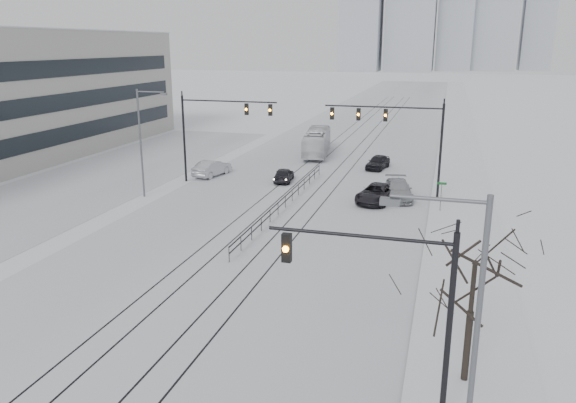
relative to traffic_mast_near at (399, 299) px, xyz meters
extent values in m
cube|color=silver|center=(-10.79, 54.00, -4.55)|extent=(22.00, 260.00, 0.02)
cube|color=silver|center=(2.71, 54.00, -4.48)|extent=(5.00, 260.00, 0.16)
cube|color=gray|center=(0.26, 54.00, -4.50)|extent=(0.10, 260.00, 0.12)
cube|color=silver|center=(-30.79, 29.00, -4.55)|extent=(14.00, 60.00, 0.03)
cube|color=black|center=(-13.39, 34.00, -4.54)|extent=(0.10, 180.00, 0.01)
cube|color=black|center=(-11.99, 34.00, -4.54)|extent=(0.10, 180.00, 0.01)
cube|color=black|center=(-9.59, 34.00, -4.54)|extent=(0.10, 180.00, 0.01)
cube|color=black|center=(-8.19, 34.00, -4.54)|extent=(0.10, 180.00, 0.01)
cube|color=black|center=(-38.77, 29.00, 2.44)|extent=(0.08, 58.00, 12.00)
cube|color=#9DA4AD|center=(-40.79, 254.00, 22.94)|extent=(18.00, 18.00, 55.00)
cube|color=#9DA4AD|center=(1.21, 270.00, 19.44)|extent=(16.00, 16.00, 48.00)
cube|color=#9DA4AD|center=(19.21, 278.00, 27.44)|extent=(20.00, 20.00, 64.00)
cube|color=#9DA4AD|center=(39.21, 286.00, 15.44)|extent=(14.00, 14.00, 40.00)
cylinder|color=black|center=(1.61, 0.00, -1.06)|extent=(0.20, 0.20, 7.00)
cylinder|color=black|center=(-1.39, 0.00, 2.04)|extent=(6.00, 0.12, 0.12)
cube|color=black|center=(-3.79, 0.00, 1.39)|extent=(0.32, 0.24, 1.00)
sphere|color=orange|center=(-3.79, -0.14, 1.39)|extent=(0.22, 0.22, 0.22)
cylinder|color=black|center=(0.71, 29.00, -0.56)|extent=(0.20, 0.20, 8.00)
cylinder|color=black|center=(-4.04, 29.00, 3.04)|extent=(9.50, 0.12, 0.12)
cube|color=black|center=(-8.19, 29.00, 2.39)|extent=(0.32, 0.24, 1.00)
sphere|color=orange|center=(-8.19, 28.86, 2.39)|extent=(0.22, 0.22, 0.22)
cube|color=black|center=(-5.99, 29.00, 2.39)|extent=(0.32, 0.24, 1.00)
sphere|color=orange|center=(-5.99, 28.86, 2.39)|extent=(0.22, 0.22, 0.22)
cube|color=black|center=(-3.79, 29.00, 2.39)|extent=(0.32, 0.24, 1.00)
sphere|color=orange|center=(-3.79, 28.86, 2.39)|extent=(0.22, 0.22, 0.22)
cylinder|color=black|center=(-22.29, 30.00, -0.56)|extent=(0.20, 0.20, 8.00)
cylinder|color=black|center=(-17.79, 30.00, 3.04)|extent=(9.00, 0.12, 0.12)
cube|color=black|center=(-13.89, 30.00, 2.39)|extent=(0.32, 0.24, 1.00)
sphere|color=orange|center=(-13.89, 29.86, 2.39)|extent=(0.22, 0.22, 0.22)
cube|color=black|center=(-16.09, 30.00, 2.39)|extent=(0.32, 0.24, 1.00)
sphere|color=orange|center=(-16.09, 29.86, 2.39)|extent=(0.22, 0.22, 0.22)
cylinder|color=#595B60|center=(2.21, -3.00, -0.06)|extent=(0.16, 0.16, 9.00)
cylinder|color=#595B60|center=(1.01, -3.00, 4.24)|extent=(2.40, 0.10, 0.10)
cube|color=#595B60|center=(-0.19, -3.00, 4.09)|extent=(0.50, 0.25, 0.18)
cylinder|color=#595B60|center=(-23.29, 24.00, -0.06)|extent=(0.16, 0.16, 9.00)
cylinder|color=#595B60|center=(-22.09, 24.00, 4.24)|extent=(2.40, 0.10, 0.10)
cube|color=#595B60|center=(-20.89, 24.00, 4.09)|extent=(0.50, 0.25, 0.18)
cylinder|color=black|center=(2.41, 3.00, -3.06)|extent=(0.26, 0.26, 3.00)
cylinder|color=black|center=(2.41, 3.00, -0.81)|extent=(0.18, 0.18, 2.50)
cube|color=black|center=(-10.79, 24.00, -3.61)|extent=(0.06, 24.00, 0.06)
cube|color=black|center=(-10.79, 24.00, -4.01)|extent=(0.06, 24.00, 0.06)
cylinder|color=#595B60|center=(1.01, 26.00, -3.36)|extent=(0.06, 0.06, 2.40)
cube|color=#0C4C19|center=(1.01, 26.00, -2.26)|extent=(0.70, 0.04, 0.18)
imported|color=black|center=(-13.36, 32.34, -3.90)|extent=(1.99, 4.02, 1.32)
imported|color=#B1B2B9|center=(-20.79, 32.71, -3.79)|extent=(2.50, 4.91, 1.54)
imported|color=black|center=(-4.07, 27.61, -3.83)|extent=(3.36, 5.62, 1.46)
imported|color=#9DA0A4|center=(-2.48, 29.15, -3.80)|extent=(3.08, 5.58, 1.53)
imported|color=black|center=(-5.55, 40.34, -3.85)|extent=(2.42, 4.41, 1.42)
imported|color=silver|center=(-13.39, 46.14, -3.10)|extent=(3.87, 10.72, 2.92)
camera|label=1|loc=(1.08, -16.93, 7.96)|focal=35.00mm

